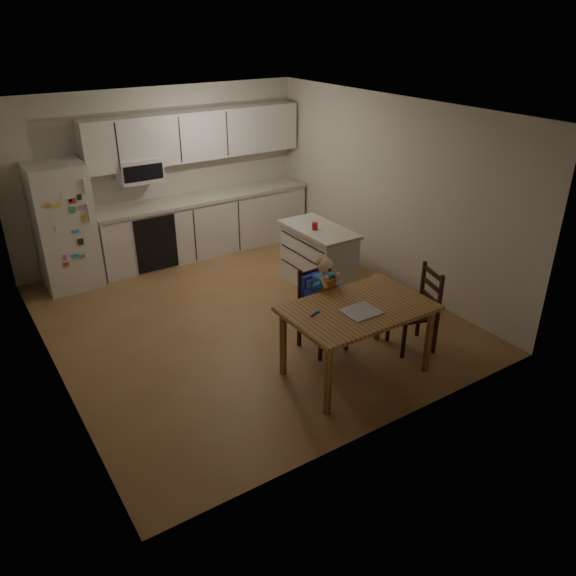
{
  "coord_description": "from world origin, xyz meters",
  "views": [
    {
      "loc": [
        -2.9,
        -5.43,
        3.43
      ],
      "look_at": [
        -0.07,
        -1.07,
        0.86
      ],
      "focal_mm": 35.0,
      "sensor_mm": 36.0,
      "label": 1
    }
  ],
  "objects_px": {
    "chair_side": "(422,304)",
    "kitchen_island": "(318,257)",
    "red_cup": "(315,226)",
    "chair_booster": "(321,293)",
    "dining_table": "(358,316)",
    "refrigerator": "(64,226)"
  },
  "relations": [
    {
      "from": "kitchen_island",
      "to": "dining_table",
      "type": "bearing_deg",
      "value": -115.36
    },
    {
      "from": "kitchen_island",
      "to": "chair_side",
      "type": "bearing_deg",
      "value": -89.31
    },
    {
      "from": "refrigerator",
      "to": "red_cup",
      "type": "distance_m",
      "value": 3.36
    },
    {
      "from": "dining_table",
      "to": "chair_side",
      "type": "distance_m",
      "value": 0.95
    },
    {
      "from": "kitchen_island",
      "to": "red_cup",
      "type": "distance_m",
      "value": 0.48
    },
    {
      "from": "kitchen_island",
      "to": "chair_booster",
      "type": "distance_m",
      "value": 1.63
    },
    {
      "from": "refrigerator",
      "to": "kitchen_island",
      "type": "distance_m",
      "value": 3.45
    },
    {
      "from": "red_cup",
      "to": "dining_table",
      "type": "xyz_separation_m",
      "value": [
        -0.83,
        -1.91,
        -0.21
      ]
    },
    {
      "from": "red_cup",
      "to": "chair_booster",
      "type": "xyz_separation_m",
      "value": [
        -0.83,
        -1.3,
        -0.22
      ]
    },
    {
      "from": "kitchen_island",
      "to": "dining_table",
      "type": "height_order",
      "value": "kitchen_island"
    },
    {
      "from": "red_cup",
      "to": "chair_side",
      "type": "height_order",
      "value": "chair_side"
    },
    {
      "from": "red_cup",
      "to": "dining_table",
      "type": "height_order",
      "value": "red_cup"
    },
    {
      "from": "chair_booster",
      "to": "chair_side",
      "type": "bearing_deg",
      "value": -35.34
    },
    {
      "from": "kitchen_island",
      "to": "chair_side",
      "type": "relative_size",
      "value": 1.2
    },
    {
      "from": "dining_table",
      "to": "chair_booster",
      "type": "relative_size",
      "value": 1.31
    },
    {
      "from": "dining_table",
      "to": "chair_side",
      "type": "bearing_deg",
      "value": 1.37
    },
    {
      "from": "chair_side",
      "to": "kitchen_island",
      "type": "bearing_deg",
      "value": -162.48
    },
    {
      "from": "dining_table",
      "to": "red_cup",
      "type": "bearing_deg",
      "value": 66.58
    },
    {
      "from": "refrigerator",
      "to": "chair_booster",
      "type": "xyz_separation_m",
      "value": [
        1.93,
        -3.21,
        -0.18
      ]
    },
    {
      "from": "refrigerator",
      "to": "chair_side",
      "type": "height_order",
      "value": "refrigerator"
    },
    {
      "from": "refrigerator",
      "to": "kitchen_island",
      "type": "relative_size",
      "value": 1.49
    },
    {
      "from": "red_cup",
      "to": "chair_side",
      "type": "distance_m",
      "value": 1.93
    }
  ]
}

